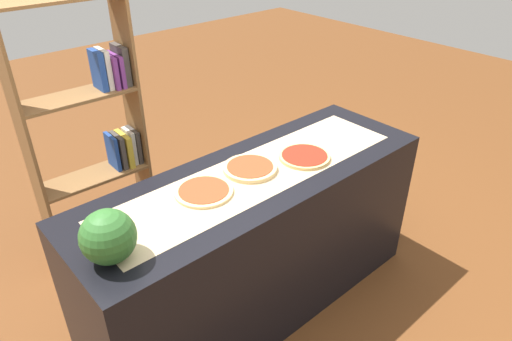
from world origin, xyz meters
TOP-DOWN VIEW (x-y plane):
  - ground_plane at (0.00, 0.00)m, footprint 12.00×12.00m
  - counter at (0.00, 0.00)m, footprint 2.01×0.66m
  - parchment_paper at (0.00, 0.00)m, footprint 1.72×0.42m
  - pizza_plain_0 at (-0.31, 0.03)m, footprint 0.29×0.29m
  - pizza_plain_1 at (0.00, 0.05)m, footprint 0.28×0.28m
  - pizza_plain_2 at (0.31, -0.05)m, footprint 0.28×0.28m
  - watermelon at (-0.85, -0.11)m, footprint 0.22×0.22m
  - bookshelf at (-0.35, 1.11)m, footprint 0.71×0.27m

SIDE VIEW (x-z plane):
  - ground_plane at x=0.00m, z-range 0.00..0.00m
  - counter at x=0.00m, z-range 0.00..0.91m
  - bookshelf at x=-0.35m, z-range -0.05..1.64m
  - parchment_paper at x=0.00m, z-range 0.91..0.91m
  - pizza_plain_0 at x=-0.31m, z-range 0.91..0.93m
  - pizza_plain_2 at x=0.31m, z-range 0.91..0.93m
  - pizza_plain_1 at x=0.00m, z-range 0.91..0.94m
  - watermelon at x=-0.85m, z-range 0.91..1.13m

